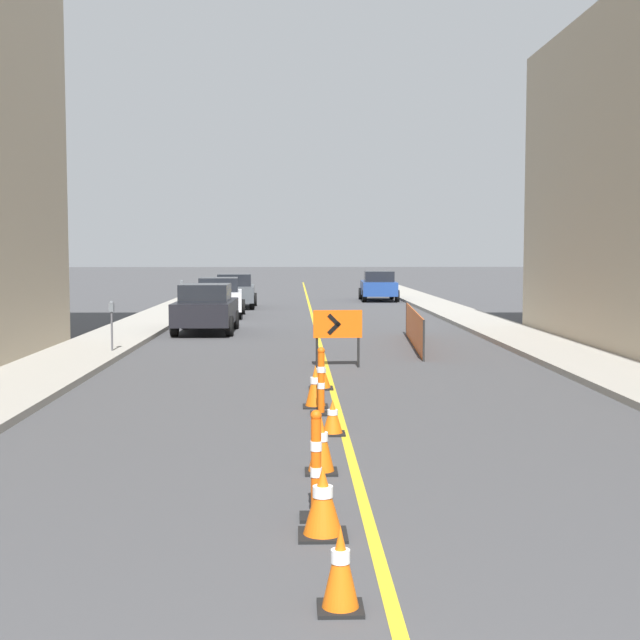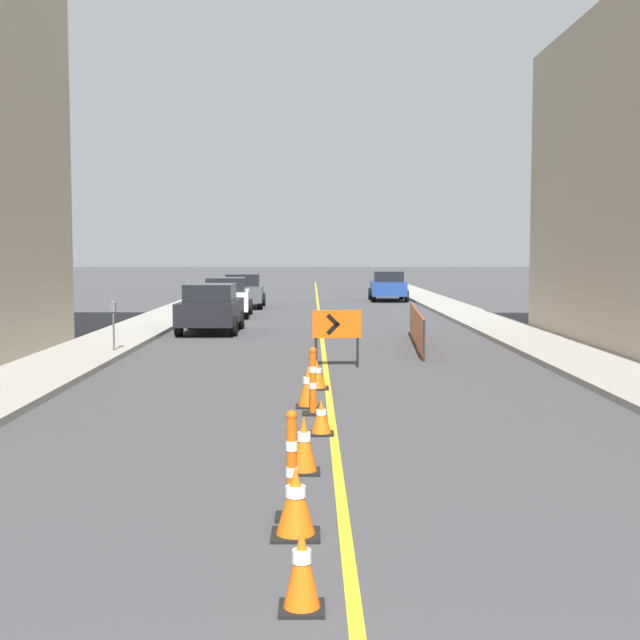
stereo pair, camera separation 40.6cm
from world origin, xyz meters
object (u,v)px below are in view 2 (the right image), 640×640
object	(u,v)px
delineator_post_rear	(313,386)
traffic_cone_nearest	(302,568)
traffic_cone_fourth	(321,417)
parked_car_curb_mid	(226,297)
arrow_barricade_primary	(337,327)
parked_car_curb_far	(243,291)
parking_meter_near_curb	(113,315)
parked_car_opposite_side	(388,286)
traffic_cone_fifth	(308,386)
parked_car_curb_near	(211,308)
traffic_cone_farthest	(317,375)
traffic_cone_third	(304,445)
traffic_cone_second	(296,502)
delineator_post_front	(292,473)
parking_meter_far_curb	(189,289)

from	to	relation	value
delineator_post_rear	traffic_cone_nearest	bearing A→B (deg)	-90.68
traffic_cone_fourth	parked_car_curb_mid	distance (m)	23.59
arrow_barricade_primary	parked_car_curb_mid	bearing A→B (deg)	101.39
parked_car_curb_far	parking_meter_near_curb	xyz separation A→B (m)	(-1.81, -19.27, 0.23)
delineator_post_rear	parked_car_opposite_side	world-z (taller)	parked_car_opposite_side
arrow_barricade_primary	traffic_cone_fourth	bearing A→B (deg)	-96.17
traffic_cone_fifth	parked_car_curb_mid	xyz separation A→B (m)	(-3.40, 21.03, 0.44)
traffic_cone_fifth	parked_car_curb_near	world-z (taller)	parked_car_curb_near
traffic_cone_farthest	parked_car_curb_far	xyz separation A→B (m)	(-3.30, 24.83, 0.52)
traffic_cone_third	parked_car_curb_near	xyz separation A→B (m)	(-3.20, 18.50, 0.46)
traffic_cone_third	parked_car_curb_far	bearing A→B (deg)	95.68
traffic_cone_second	delineator_post_rear	world-z (taller)	delineator_post_rear
delineator_post_front	arrow_barricade_primary	size ratio (longest dim) A/B	0.83
parked_car_opposite_side	parking_meter_far_curb	bearing A→B (deg)	-127.28
parked_car_curb_mid	traffic_cone_third	bearing A→B (deg)	-85.77
traffic_cone_third	parked_car_curb_near	bearing A→B (deg)	99.80
parked_car_curb_near	parked_car_opposite_side	bearing A→B (deg)	68.79
traffic_cone_farthest	delineator_post_front	bearing A→B (deg)	-92.03
traffic_cone_fourth	traffic_cone_nearest	bearing A→B (deg)	-91.92
arrow_barricade_primary	parked_car_curb_near	xyz separation A→B (m)	(-3.86, 8.82, -0.14)
parked_car_curb_mid	traffic_cone_second	bearing A→B (deg)	-86.51
traffic_cone_second	delineator_post_front	size ratio (longest dim) A/B	0.61
arrow_barricade_primary	parking_meter_near_curb	size ratio (longest dim) A/B	1.04
traffic_cone_third	traffic_cone_fifth	bearing A→B (deg)	89.54
traffic_cone_farthest	arrow_barricade_primary	distance (m)	3.27
arrow_barricade_primary	parked_car_curb_near	size ratio (longest dim) A/B	0.30
arrow_barricade_primary	parking_meter_near_curb	bearing A→B (deg)	154.06
traffic_cone_fifth	traffic_cone_second	bearing A→B (deg)	-90.77
traffic_cone_nearest	traffic_cone_fifth	xyz separation A→B (m)	(0.02, 8.57, 0.04)
parking_meter_far_curb	parked_car_opposite_side	bearing A→B (deg)	50.50
arrow_barricade_primary	traffic_cone_nearest	bearing A→B (deg)	-95.53
parking_meter_near_curb	parking_meter_far_curb	xyz separation A→B (m)	(0.00, 14.00, 0.06)
parked_car_curb_near	traffic_cone_fourth	bearing A→B (deg)	-77.69
traffic_cone_third	traffic_cone_farthest	world-z (taller)	traffic_cone_third
delineator_post_front	parked_car_opposite_side	world-z (taller)	parked_car_opposite_side
traffic_cone_second	traffic_cone_nearest	bearing A→B (deg)	-87.46
delineator_post_front	parking_meter_far_curb	size ratio (longest dim) A/B	0.81
traffic_cone_fifth	arrow_barricade_primary	world-z (taller)	arrow_barricade_primary
traffic_cone_farthest	parked_car_opposite_side	world-z (taller)	parked_car_opposite_side
parked_car_curb_near	parked_car_curb_far	world-z (taller)	same
traffic_cone_nearest	arrow_barricade_primary	world-z (taller)	arrow_barricade_primary
traffic_cone_fifth	delineator_post_front	xyz separation A→B (m)	(-0.14, -6.32, 0.11)
traffic_cone_second	parked_car_curb_far	bearing A→B (deg)	95.18
traffic_cone_second	parked_car_curb_mid	size ratio (longest dim) A/B	0.15
delineator_post_rear	traffic_cone_farthest	bearing A→B (deg)	88.37
traffic_cone_fourth	traffic_cone_fifth	size ratio (longest dim) A/B	0.71
delineator_post_front	parking_meter_far_curb	bearing A→B (deg)	99.82
traffic_cone_second	parked_car_curb_mid	xyz separation A→B (m)	(-3.30, 27.90, 0.47)
traffic_cone_fourth	traffic_cone_fifth	xyz separation A→B (m)	(-0.19, 2.27, 0.11)
arrow_barricade_primary	delineator_post_rear	bearing A→B (deg)	-98.20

